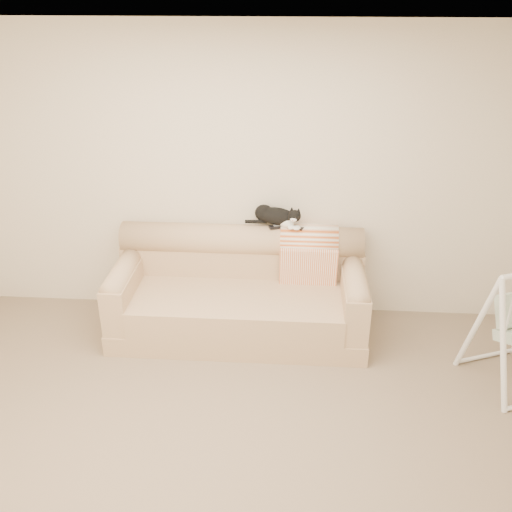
{
  "coord_description": "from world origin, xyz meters",
  "views": [
    {
      "loc": [
        0.41,
        -2.75,
        2.87
      ],
      "look_at": [
        0.12,
        1.27,
        0.9
      ],
      "focal_mm": 40.0,
      "sensor_mm": 36.0,
      "label": 1
    }
  ],
  "objects": [
    {
      "name": "remote_b",
      "position": [
        0.42,
        1.85,
        0.91
      ],
      "size": [
        0.17,
        0.13,
        0.02
      ],
      "color": "black",
      "rests_on": "sofa"
    },
    {
      "name": "remote_a",
      "position": [
        0.28,
        1.85,
        0.91
      ],
      "size": [
        0.19,
        0.11,
        0.03
      ],
      "color": "black",
      "rests_on": "sofa"
    },
    {
      "name": "ground_plane",
      "position": [
        0.0,
        0.0,
        0.0
      ],
      "size": [
        5.0,
        5.0,
        0.0
      ],
      "primitive_type": "plane",
      "color": "brown",
      "rests_on": "ground"
    },
    {
      "name": "throw_blanket",
      "position": [
        0.55,
        1.84,
        0.72
      ],
      "size": [
        0.5,
        0.38,
        0.58
      ],
      "color": "#D75D22",
      "rests_on": "sofa"
    },
    {
      "name": "tuxedo_cat",
      "position": [
        0.26,
        1.88,
        0.99
      ],
      "size": [
        0.5,
        0.3,
        0.2
      ],
      "color": "black",
      "rests_on": "sofa"
    },
    {
      "name": "room_shell",
      "position": [
        0.0,
        0.0,
        1.53
      ],
      "size": [
        5.04,
        4.04,
        2.6
      ],
      "color": "beige",
      "rests_on": "ground"
    },
    {
      "name": "sofa",
      "position": [
        -0.05,
        1.62,
        0.35
      ],
      "size": [
        2.2,
        0.93,
        0.9
      ],
      "color": "tan",
      "rests_on": "ground"
    }
  ]
}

